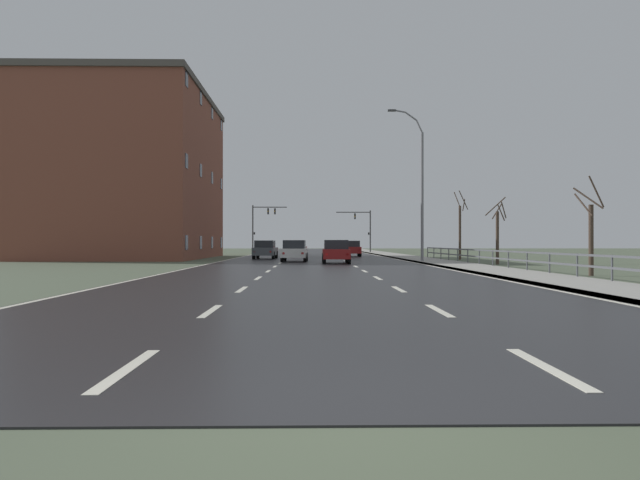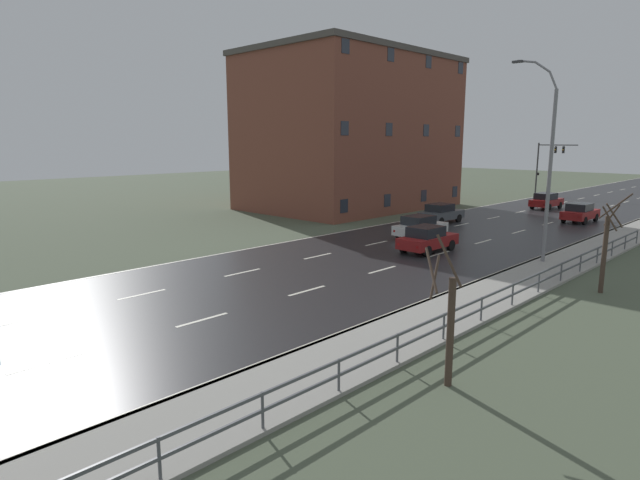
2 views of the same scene
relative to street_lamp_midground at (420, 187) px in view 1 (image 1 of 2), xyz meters
name	(u,v)px [view 1 (image 1 of 2)]	position (x,y,z in m)	size (l,w,h in m)	color
ground_plane	(313,259)	(-7.44, 11.66, -5.35)	(160.00, 160.00, 0.12)	#4C5642
road_asphalt_strip	(313,255)	(-7.44, 23.66, -5.28)	(14.00, 120.00, 0.03)	#232326
sidewalk_right	(389,254)	(0.99, 23.66, -5.23)	(3.00, 120.00, 0.12)	gray
guardrail	(500,256)	(2.41, -9.94, -4.58)	(0.07, 38.35, 1.00)	#515459
street_lamp_midground	(420,187)	(0.00, 0.00, 0.00)	(2.52, 0.24, 10.81)	slate
traffic_signal_right	(364,225)	(-0.40, 38.10, -1.50)	(4.73, 0.36, 5.76)	#38383A
traffic_signal_left	(261,221)	(-14.27, 36.41, -0.98)	(4.62, 0.36, 6.33)	#38383A
car_far_left	(298,248)	(-9.02, 23.68, -4.48)	(1.93, 4.15, 1.57)	maroon
car_near_left	(295,251)	(-8.88, 1.67, -4.48)	(1.94, 4.15, 1.57)	silver
car_mid_centre	(265,249)	(-11.55, 8.66, -4.48)	(1.98, 4.17, 1.57)	#474C51
car_near_right	(336,251)	(-6.01, -1.84, -4.48)	(1.87, 4.12, 1.57)	maroon
car_distant	(351,248)	(-3.64, 16.95, -4.48)	(1.90, 4.13, 1.57)	maroon
brick_building	(130,176)	(-23.92, 11.56, 2.10)	(14.02, 19.92, 14.75)	brown
bare_tree_near	(591,234)	(4.12, -16.44, -3.52)	(1.26, 1.17, 4.20)	#423328
bare_tree_mid	(498,233)	(4.25, -3.84, -3.30)	(1.32, 1.39, 4.38)	#423328
bare_tree_far	(460,229)	(4.45, 6.22, -2.82)	(1.11, 0.97, 5.60)	#423328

